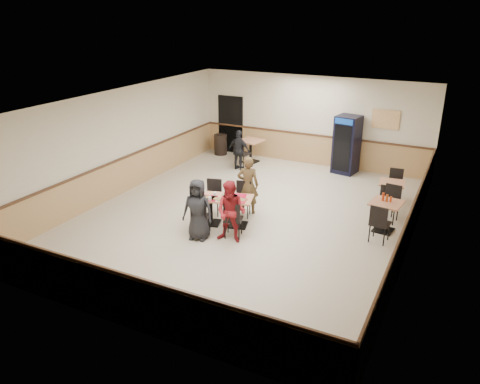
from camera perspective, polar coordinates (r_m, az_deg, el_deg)
The scene contains 20 objects.
ground at distance 12.17m, azimuth 0.89°, elevation -2.98°, with size 10.00×10.00×0.00m, color beige.
room_shell at distance 13.64m, azimuth 12.36°, elevation 1.88°, with size 10.00×10.00×10.00m.
main_table at distance 11.53m, azimuth -1.91°, elevation -1.78°, with size 1.51×1.04×0.73m.
main_chairs at distance 11.55m, azimuth -2.15°, elevation -1.87°, with size 1.61×1.88×0.93m.
diner_woman_left at distance 10.80m, azimuth -5.17°, elevation -2.15°, with size 0.71×0.46×1.46m, color black.
diner_woman_right at distance 10.62m, azimuth -1.09°, elevation -2.45°, with size 0.71×0.56×1.47m, color maroon.
diner_man_opposite at distance 12.10m, azimuth 0.97°, elevation 0.84°, with size 0.56×0.37×1.55m, color brown.
lone_diner at distance 15.50m, azimuth -0.12°, elevation 5.13°, with size 0.79×0.33×1.34m, color black.
tabletop_clutter at distance 11.36m, azimuth -2.32°, elevation -0.69°, with size 1.23×0.88×0.12m.
side_table_near at distance 11.72m, azimuth 17.30°, elevation -2.32°, with size 0.78×0.78×0.76m.
side_table_near_chair_south at distance 11.19m, azimuth 16.72°, elevation -3.57°, with size 0.44×0.44×0.96m, color black, non-canonical shape.
side_table_near_chair_north at distance 12.29m, azimuth 17.80°, elevation -1.39°, with size 0.44×0.44×0.96m, color black, non-canonical shape.
side_table_far at distance 13.24m, azimuth 17.97°, elevation 0.18°, with size 0.71×0.71×0.70m.
side_table_far_chair_south at distance 12.73m, azimuth 17.53°, elevation -0.73°, with size 0.41×0.41×0.89m, color black, non-canonical shape.
side_table_far_chair_north at distance 13.77m, azimuth 18.35°, elevation 0.86°, with size 0.41×0.41×0.89m, color black, non-canonical shape.
condiment_caddy at distance 11.65m, azimuth 17.38°, elevation -0.67°, with size 0.23×0.06×0.20m.
back_table at distance 16.32m, azimuth 1.31°, elevation 5.45°, with size 0.87×0.87×0.80m.
back_table_chair_lone at distance 15.78m, azimuth 0.31°, elevation 4.79°, with size 0.47×0.47×1.01m, color black, non-canonical shape.
pepsi_cooler at distance 15.53m, azimuth 12.86°, elevation 5.66°, with size 0.82×0.82×1.88m.
trash_bin at distance 17.28m, azimuth -2.39°, elevation 5.81°, with size 0.47×0.47×0.74m, color black.
Camera 1 is at (4.79, -9.98, 5.05)m, focal length 35.00 mm.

